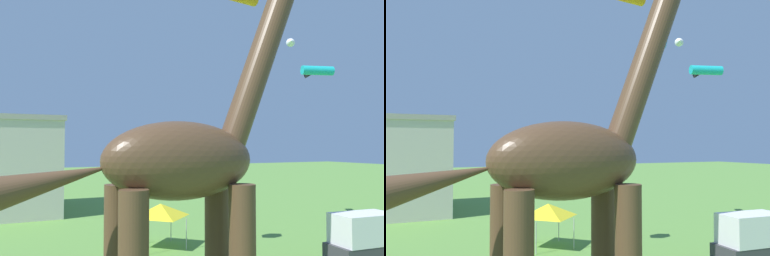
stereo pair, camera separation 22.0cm
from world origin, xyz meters
TOP-DOWN VIEW (x-y plane):
  - dinosaur_sculpture at (-1.23, 5.25)m, footprint 16.83×3.57m
  - parked_box_truck at (10.87, 5.10)m, footprint 5.75×2.53m
  - festival_canopy_tent at (1.65, 14.87)m, footprint 3.15×3.15m
  - kite_high_right at (6.84, 13.57)m, footprint 1.21×1.21m
  - kite_mid_center at (16.77, 15.85)m, footprint 2.97×2.80m
  - kite_high_left at (13.98, 17.57)m, footprint 2.75×2.60m
  - kite_apex at (8.38, 25.48)m, footprint 1.64×1.56m

SIDE VIEW (x-z plane):
  - parked_box_truck at x=10.87m, z-range 0.05..3.25m
  - festival_canopy_tent at x=1.65m, z-range 1.04..4.04m
  - kite_high_right at x=6.84m, z-range 4.74..6.00m
  - dinosaur_sculpture at x=-1.23m, z-range -2.44..15.16m
  - kite_apex at x=8.38m, z-range 6.37..8.01m
  - kite_mid_center at x=16.77m, z-range 13.21..14.05m
  - kite_high_left at x=13.98m, z-range 15.95..16.73m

